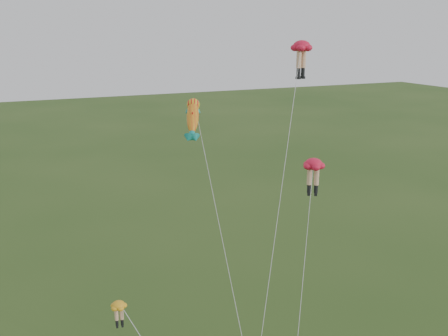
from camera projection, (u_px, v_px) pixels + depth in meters
name	position (u px, v px, depth m)	size (l,w,h in m)	color
legs_kite_red_high	(301.00, 54.00, 32.28)	(8.64, 9.22, 21.06)	red
legs_kite_red_mid	(313.00, 169.00, 35.24)	(7.96, 10.06, 12.97)	red
legs_kite_yellow	(126.00, 319.00, 24.46)	(4.81, 4.60, 8.88)	gold
fish_kite	(193.00, 117.00, 32.85)	(1.96, 12.74, 17.56)	yellow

